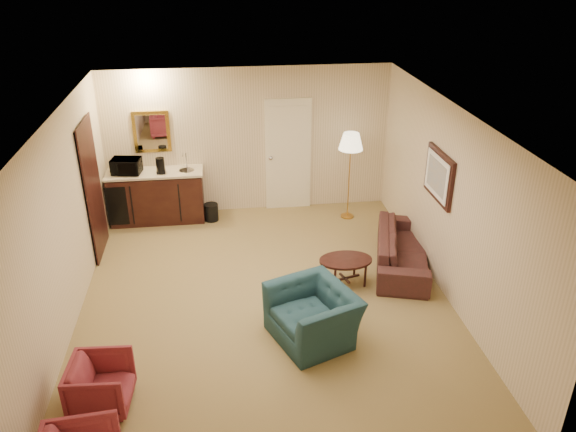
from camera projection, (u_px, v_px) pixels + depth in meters
name	position (u px, v px, depth m)	size (l,w,h in m)	color
ground	(266.00, 299.00, 7.78)	(6.00, 6.00, 0.00)	#95824C
room_walls	(252.00, 164.00, 7.70)	(5.02, 6.01, 2.61)	beige
wetbar_cabinet	(157.00, 196.00, 9.81)	(1.64, 0.58, 0.92)	#321810
sofa	(403.00, 243.00, 8.46)	(1.90, 0.55, 0.74)	black
teal_armchair	(313.00, 307.00, 6.84)	(1.03, 0.67, 0.90)	#1C3C46
rose_chair_near	(101.00, 382.00, 5.87)	(0.61, 0.57, 0.63)	maroon
coffee_table	(345.00, 272.00, 8.01)	(0.75, 0.51, 0.43)	black
floor_lamp	(349.00, 176.00, 9.77)	(0.42, 0.42, 1.58)	#BE903F
waste_bin	(211.00, 212.00, 9.93)	(0.25, 0.25, 0.31)	black
microwave	(126.00, 164.00, 9.47)	(0.48, 0.26, 0.32)	black
coffee_maker	(160.00, 166.00, 9.48)	(0.15, 0.15, 0.27)	black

